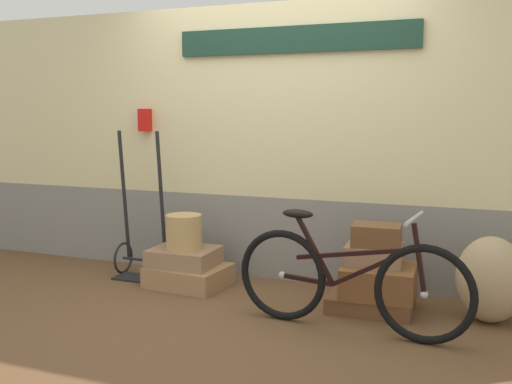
{
  "coord_description": "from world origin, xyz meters",
  "views": [
    {
      "loc": [
        1.68,
        -3.89,
        1.43
      ],
      "look_at": [
        0.08,
        0.19,
        0.83
      ],
      "focal_mm": 41.4,
      "sensor_mm": 36.0,
      "label": 1
    }
  ],
  "objects_px": {
    "suitcase_0": "(189,275)",
    "suitcase_4": "(374,254)",
    "suitcase_1": "(184,257)",
    "bicycle": "(348,281)",
    "suitcase_3": "(379,281)",
    "wicker_basket": "(184,232)",
    "suitcase_2": "(371,302)",
    "burlap_sack": "(490,280)",
    "luggage_trolley": "(143,244)",
    "suitcase_5": "(377,235)"
  },
  "relations": [
    {
      "from": "suitcase_1",
      "to": "suitcase_5",
      "type": "distance_m",
      "value": 1.61
    },
    {
      "from": "burlap_sack",
      "to": "wicker_basket",
      "type": "bearing_deg",
      "value": -179.53
    },
    {
      "from": "suitcase_1",
      "to": "suitcase_4",
      "type": "relative_size",
      "value": 1.31
    },
    {
      "from": "suitcase_1",
      "to": "luggage_trolley",
      "type": "distance_m",
      "value": 0.47
    },
    {
      "from": "suitcase_0",
      "to": "suitcase_4",
      "type": "distance_m",
      "value": 1.55
    },
    {
      "from": "suitcase_3",
      "to": "suitcase_4",
      "type": "relative_size",
      "value": 1.27
    },
    {
      "from": "suitcase_0",
      "to": "suitcase_1",
      "type": "height_order",
      "value": "suitcase_1"
    },
    {
      "from": "suitcase_2",
      "to": "burlap_sack",
      "type": "relative_size",
      "value": 1.0
    },
    {
      "from": "suitcase_0",
      "to": "suitcase_4",
      "type": "height_order",
      "value": "suitcase_4"
    },
    {
      "from": "suitcase_0",
      "to": "wicker_basket",
      "type": "height_order",
      "value": "wicker_basket"
    },
    {
      "from": "wicker_basket",
      "to": "suitcase_2",
      "type": "bearing_deg",
      "value": -0.76
    },
    {
      "from": "suitcase_2",
      "to": "suitcase_3",
      "type": "xyz_separation_m",
      "value": [
        0.05,
        -0.01,
        0.17
      ]
    },
    {
      "from": "luggage_trolley",
      "to": "suitcase_1",
      "type": "bearing_deg",
      "value": -12.05
    },
    {
      "from": "suitcase_0",
      "to": "suitcase_3",
      "type": "bearing_deg",
      "value": 3.39
    },
    {
      "from": "wicker_basket",
      "to": "burlap_sack",
      "type": "height_order",
      "value": "wicker_basket"
    },
    {
      "from": "suitcase_0",
      "to": "luggage_trolley",
      "type": "xyz_separation_m",
      "value": [
        -0.5,
        0.1,
        0.2
      ]
    },
    {
      "from": "suitcase_2",
      "to": "luggage_trolley",
      "type": "height_order",
      "value": "luggage_trolley"
    },
    {
      "from": "suitcase_2",
      "to": "suitcase_3",
      "type": "height_order",
      "value": "suitcase_3"
    },
    {
      "from": "wicker_basket",
      "to": "suitcase_4",
      "type": "bearing_deg",
      "value": 0.73
    },
    {
      "from": "suitcase_0",
      "to": "suitcase_2",
      "type": "xyz_separation_m",
      "value": [
        1.51,
        -0.05,
        -0.03
      ]
    },
    {
      "from": "suitcase_0",
      "to": "burlap_sack",
      "type": "bearing_deg",
      "value": 5.15
    },
    {
      "from": "burlap_sack",
      "to": "bicycle",
      "type": "distance_m",
      "value": 1.01
    },
    {
      "from": "suitcase_4",
      "to": "suitcase_1",
      "type": "bearing_deg",
      "value": 176.45
    },
    {
      "from": "suitcase_1",
      "to": "bicycle",
      "type": "height_order",
      "value": "bicycle"
    },
    {
      "from": "suitcase_3",
      "to": "burlap_sack",
      "type": "height_order",
      "value": "burlap_sack"
    },
    {
      "from": "suitcase_4",
      "to": "wicker_basket",
      "type": "bearing_deg",
      "value": 177.42
    },
    {
      "from": "suitcase_0",
      "to": "suitcase_4",
      "type": "relative_size",
      "value": 1.55
    },
    {
      "from": "burlap_sack",
      "to": "suitcase_2",
      "type": "bearing_deg",
      "value": -177.15
    },
    {
      "from": "suitcase_0",
      "to": "bicycle",
      "type": "xyz_separation_m",
      "value": [
        1.45,
        -0.52,
        0.25
      ]
    },
    {
      "from": "suitcase_0",
      "to": "bicycle",
      "type": "bearing_deg",
      "value": -14.58
    },
    {
      "from": "suitcase_2",
      "to": "wicker_basket",
      "type": "relative_size",
      "value": 2.04
    },
    {
      "from": "suitcase_2",
      "to": "suitcase_1",
      "type": "bearing_deg",
      "value": 177.11
    },
    {
      "from": "wicker_basket",
      "to": "bicycle",
      "type": "bearing_deg",
      "value": -18.67
    },
    {
      "from": "wicker_basket",
      "to": "burlap_sack",
      "type": "xyz_separation_m",
      "value": [
        2.34,
        0.02,
        -0.16
      ]
    },
    {
      "from": "suitcase_1",
      "to": "suitcase_3",
      "type": "xyz_separation_m",
      "value": [
        1.61,
        -0.05,
        -0.02
      ]
    },
    {
      "from": "suitcase_3",
      "to": "wicker_basket",
      "type": "height_order",
      "value": "wicker_basket"
    },
    {
      "from": "suitcase_3",
      "to": "bicycle",
      "type": "height_order",
      "value": "bicycle"
    },
    {
      "from": "suitcase_5",
      "to": "wicker_basket",
      "type": "height_order",
      "value": "suitcase_5"
    },
    {
      "from": "suitcase_1",
      "to": "suitcase_5",
      "type": "xyz_separation_m",
      "value": [
        1.58,
        -0.02,
        0.31
      ]
    },
    {
      "from": "suitcase_4",
      "to": "bicycle",
      "type": "height_order",
      "value": "bicycle"
    },
    {
      "from": "suitcase_0",
      "to": "wicker_basket",
      "type": "relative_size",
      "value": 2.11
    },
    {
      "from": "suitcase_2",
      "to": "bicycle",
      "type": "relative_size",
      "value": 0.38
    },
    {
      "from": "suitcase_3",
      "to": "suitcase_0",
      "type": "bearing_deg",
      "value": 175.85
    },
    {
      "from": "suitcase_4",
      "to": "burlap_sack",
      "type": "relative_size",
      "value": 0.67
    },
    {
      "from": "suitcase_1",
      "to": "suitcase_3",
      "type": "height_order",
      "value": "suitcase_3"
    },
    {
      "from": "suitcase_1",
      "to": "bicycle",
      "type": "distance_m",
      "value": 1.58
    },
    {
      "from": "suitcase_3",
      "to": "suitcase_1",
      "type": "bearing_deg",
      "value": 175.86
    },
    {
      "from": "suitcase_1",
      "to": "suitcase_4",
      "type": "xyz_separation_m",
      "value": [
        1.56,
        -0.01,
        0.16
      ]
    },
    {
      "from": "suitcase_3",
      "to": "luggage_trolley",
      "type": "relative_size",
      "value": 0.4
    },
    {
      "from": "luggage_trolley",
      "to": "bicycle",
      "type": "distance_m",
      "value": 2.05
    }
  ]
}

